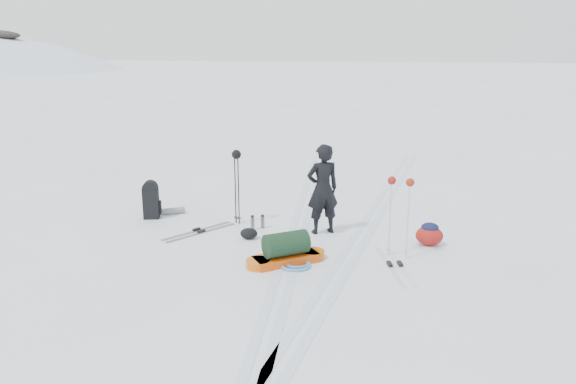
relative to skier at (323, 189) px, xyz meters
name	(u,v)px	position (x,y,z in m)	size (l,w,h in m)	color
ground	(294,243)	(-0.43, -0.67, -0.87)	(200.00, 200.00, 0.00)	white
ski_tracks	(332,229)	(0.18, 0.21, -0.87)	(3.38, 17.97, 0.01)	silver
skier	(323,189)	(0.00, 0.00, 0.00)	(0.64, 0.42, 1.74)	black
pulk_sled	(286,251)	(-0.40, -1.65, -0.67)	(1.38, 1.14, 0.54)	#CE470C
expedition_rucksack	(154,201)	(-3.59, 0.31, -0.50)	(0.76, 0.70, 0.81)	black
ski_poles_black	(237,163)	(-1.77, 0.28, 0.37)	(0.21, 0.19, 1.52)	black
ski_poles_silver	(400,191)	(1.43, -1.04, 0.31)	(0.44, 0.22, 1.41)	silver
touring_skis_grey	(199,231)	(-2.36, -0.41, -0.86)	(1.11, 1.44, 0.06)	gray
touring_skis_white	(395,265)	(1.39, -1.46, -0.86)	(0.70, 1.74, 0.06)	silver
rope_coil	(296,264)	(-0.21, -1.76, -0.84)	(0.56, 0.56, 0.06)	#4E89BF
small_daypack	(429,234)	(2.00, -0.33, -0.67)	(0.51, 0.39, 0.42)	maroon
thermos_pair	(257,222)	(-1.28, -0.02, -0.73)	(0.25, 0.23, 0.30)	slate
stuff_sack	(249,233)	(-1.31, -0.60, -0.77)	(0.36, 0.29, 0.21)	black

